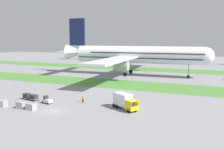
{
  "coord_description": "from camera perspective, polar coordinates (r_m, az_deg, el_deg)",
  "views": [
    {
      "loc": [
        32.83,
        -44.6,
        16.04
      ],
      "look_at": [
        0.44,
        32.62,
        4.0
      ],
      "focal_mm": 39.82,
      "sensor_mm": 36.0,
      "label": 1
    }
  ],
  "objects": [
    {
      "name": "taxiway_marker_0",
      "position": [
        91.99,
        -11.45,
        -1.86
      ],
      "size": [
        0.44,
        0.44,
        0.52
      ],
      "primitive_type": "cone",
      "color": "orange",
      "rests_on": "ground"
    },
    {
      "name": "taxiway_marker_1",
      "position": [
        96.38,
        -12.08,
        -1.43
      ],
      "size": [
        0.44,
        0.44,
        0.49
      ],
      "primitive_type": "cone",
      "color": "orange",
      "rests_on": "ground"
    },
    {
      "name": "uld_container_1",
      "position": [
        61.87,
        -20.09,
        -6.6
      ],
      "size": [
        2.11,
        1.73,
        1.58
      ],
      "primitive_type": "cube",
      "rotation": [
        0.0,
        0.0,
        -0.07
      ],
      "color": "#A3A3A8",
      "rests_on": "ground"
    },
    {
      "name": "uld_container_2",
      "position": [
        59.77,
        -18.03,
        -7.03
      ],
      "size": [
        2.08,
        1.7,
        1.55
      ],
      "primitive_type": "cube",
      "rotation": [
        0.0,
        0.0,
        -0.05
      ],
      "color": "#A3A3A8",
      "rests_on": "ground"
    },
    {
      "name": "grass_strip_far",
      "position": [
        133.39,
        8.35,
        1.19
      ],
      "size": [
        320.0,
        17.34,
        0.01
      ],
      "primitive_type": "cube",
      "color": "#4C8438",
      "rests_on": "ground"
    },
    {
      "name": "cargo_dolly_second",
      "position": [
        70.55,
        -18.94,
        -4.64
      ],
      "size": [
        2.46,
        1.92,
        1.55
      ],
      "rotation": [
        0.0,
        0.0,
        -1.78
      ],
      "color": "#A3A3A8",
      "rests_on": "ground"
    },
    {
      "name": "ground_crew_loader",
      "position": [
        63.92,
        -6.69,
        -5.53
      ],
      "size": [
        0.56,
        0.36,
        1.74
      ],
      "rotation": [
        0.0,
        0.0,
        3.25
      ],
      "color": "black",
      "rests_on": "ground"
    },
    {
      "name": "grass_strip_near",
      "position": [
        89.42,
        0.83,
        -2.15
      ],
      "size": [
        320.0,
        17.34,
        0.01
      ],
      "primitive_type": "cube",
      "color": "#4C8438",
      "rests_on": "ground"
    },
    {
      "name": "ground_crew_marshaller",
      "position": [
        60.16,
        2.45,
        -6.36
      ],
      "size": [
        0.54,
        0.36,
        1.74
      ],
      "rotation": [
        0.0,
        0.0,
        2.85
      ],
      "color": "black",
      "rests_on": "ground"
    },
    {
      "name": "cargo_dolly_lead",
      "position": [
        68.29,
        -17.49,
        -5.0
      ],
      "size": [
        2.46,
        1.92,
        1.55
      ],
      "rotation": [
        0.0,
        0.0,
        -1.78
      ],
      "color": "#A3A3A8",
      "rests_on": "ground"
    },
    {
      "name": "airliner",
      "position": [
        110.32,
        5.02,
        4.59
      ],
      "size": [
        66.62,
        82.14,
        25.63
      ],
      "rotation": [
        0.0,
        0.0,
        -1.53
      ],
      "color": "white",
      "rests_on": "ground"
    },
    {
      "name": "ground_plane",
      "position": [
        57.66,
        -13.19,
        -8.19
      ],
      "size": [
        400.0,
        400.0,
        0.0
      ],
      "primitive_type": "plane",
      "color": "gray"
    },
    {
      "name": "uld_container_0",
      "position": [
        65.16,
        -23.89,
        -6.08
      ],
      "size": [
        2.07,
        1.69,
        1.56
      ],
      "primitive_type": "cube",
      "rotation": [
        0.0,
        0.0,
        0.05
      ],
      "color": "#A3A3A8",
      "rests_on": "ground"
    },
    {
      "name": "catering_truck",
      "position": [
        57.11,
        3.0,
        -6.11
      ],
      "size": [
        7.13,
        5.61,
        3.58
      ],
      "rotation": [
        0.0,
        0.0,
        -2.12
      ],
      "color": "yellow",
      "rests_on": "ground"
    },
    {
      "name": "distant_tree_line",
      "position": [
        176.5,
        10.45,
        4.98
      ],
      "size": [
        163.78,
        10.28,
        11.76
      ],
      "color": "#4C3823",
      "rests_on": "ground"
    },
    {
      "name": "baggage_tug",
      "position": [
        64.5,
        -14.72,
        -5.75
      ],
      "size": [
        2.81,
        1.81,
        1.97
      ],
      "rotation": [
        0.0,
        0.0,
        -1.78
      ],
      "color": "silver",
      "rests_on": "ground"
    }
  ]
}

